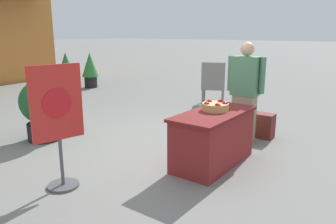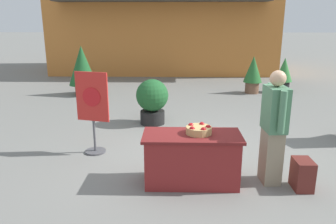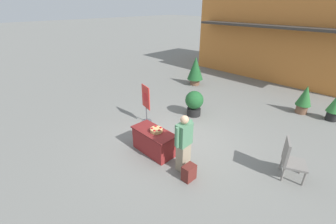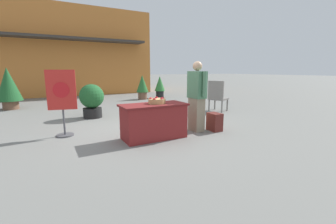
{
  "view_description": "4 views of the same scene",
  "coord_description": "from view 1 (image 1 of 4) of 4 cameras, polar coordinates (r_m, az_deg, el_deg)",
  "views": [
    {
      "loc": [
        -3.89,
        -2.91,
        1.76
      ],
      "look_at": [
        -0.35,
        -0.31,
        0.68
      ],
      "focal_mm": 35.0,
      "sensor_mm": 36.0,
      "label": 1
    },
    {
      "loc": [
        -0.38,
        -5.18,
        2.24
      ],
      "look_at": [
        -0.49,
        -0.81,
        1.01
      ],
      "focal_mm": 35.0,
      "sensor_mm": 36.0,
      "label": 2
    },
    {
      "loc": [
        4.14,
        -4.52,
        4.06
      ],
      "look_at": [
        -0.45,
        -0.04,
        0.93
      ],
      "focal_mm": 24.0,
      "sensor_mm": 36.0,
      "label": 3
    },
    {
      "loc": [
        -2.06,
        -5.07,
        1.42
      ],
      "look_at": [
        0.28,
        -0.75,
        0.49
      ],
      "focal_mm": 24.0,
      "sensor_mm": 36.0,
      "label": 4
    }
  ],
  "objects": [
    {
      "name": "poster_board",
      "position": [
        3.84,
        -18.57,
        -1.71
      ],
      "size": [
        0.57,
        0.36,
        1.42
      ],
      "rotation": [
        0.0,
        0.0,
        -1.81
      ],
      "color": "#4C4C51",
      "rests_on": "ground_plane"
    },
    {
      "name": "display_table",
      "position": [
        4.46,
        7.88,
        -4.52
      ],
      "size": [
        1.36,
        0.64,
        0.73
      ],
      "color": "maroon",
      "rests_on": "ground_plane"
    },
    {
      "name": "potted_plant_near_left",
      "position": [
        10.8,
        -13.41,
        7.4
      ],
      "size": [
        0.53,
        0.53,
        1.11
      ],
      "color": "black",
      "rests_on": "ground_plane"
    },
    {
      "name": "potted_plant_far_right",
      "position": [
        5.74,
        -21.02,
        0.76
      ],
      "size": [
        0.71,
        0.71,
        1.01
      ],
      "color": "black",
      "rests_on": "ground_plane"
    },
    {
      "name": "patio_chair",
      "position": [
        7.97,
        7.88,
        5.09
      ],
      "size": [
        0.73,
        0.73,
        1.06
      ],
      "rotation": [
        0.0,
        0.0,
        0.44
      ],
      "color": "gray",
      "rests_on": "ground_plane"
    },
    {
      "name": "ground_plane",
      "position": [
        5.17,
        -0.47,
        -6.07
      ],
      "size": [
        120.0,
        120.0,
        0.0
      ],
      "primitive_type": "plane",
      "color": "slate"
    },
    {
      "name": "person_visitor",
      "position": [
        5.36,
        13.25,
        3.33
      ],
      "size": [
        0.28,
        0.61,
        1.61
      ],
      "rotation": [
        0.0,
        0.0,
        -3.09
      ],
      "color": "gray",
      "rests_on": "ground_plane"
    },
    {
      "name": "backpack",
      "position": [
        5.77,
        16.27,
        -2.29
      ],
      "size": [
        0.24,
        0.34,
        0.42
      ],
      "color": "maroon",
      "rests_on": "ground_plane"
    },
    {
      "name": "apple_basket",
      "position": [
        4.44,
        8.24,
        0.98
      ],
      "size": [
        0.36,
        0.36,
        0.13
      ],
      "color": "tan",
      "rests_on": "display_table"
    },
    {
      "name": "potted_plant_near_right",
      "position": [
        10.05,
        -17.29,
        6.9
      ],
      "size": [
        0.58,
        0.58,
        1.17
      ],
      "color": "brown",
      "rests_on": "ground_plane"
    }
  ]
}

